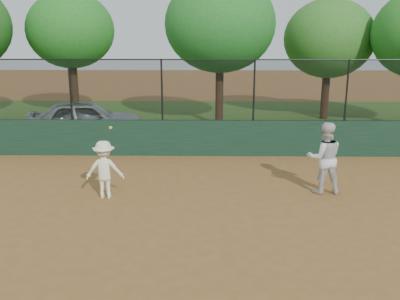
{
  "coord_description": "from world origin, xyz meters",
  "views": [
    {
      "loc": [
        0.96,
        -8.48,
        4.06
      ],
      "look_at": [
        0.8,
        2.2,
        1.2
      ],
      "focal_mm": 40.0,
      "sensor_mm": 36.0,
      "label": 1
    }
  ],
  "objects_px": {
    "player_main": "(105,170)",
    "tree_2": "(220,24)",
    "tree_3": "(329,39)",
    "tree_1": "(70,30)",
    "parked_car": "(86,119)",
    "player_second": "(324,158)"
  },
  "relations": [
    {
      "from": "tree_1",
      "to": "tree_2",
      "type": "bearing_deg",
      "value": -16.62
    },
    {
      "from": "player_main",
      "to": "tree_1",
      "type": "xyz_separation_m",
      "value": [
        -3.88,
        11.01,
        3.36
      ]
    },
    {
      "from": "player_second",
      "to": "tree_1",
      "type": "xyz_separation_m",
      "value": [
        -9.42,
        10.57,
        3.16
      ]
    },
    {
      "from": "tree_1",
      "to": "tree_2",
      "type": "relative_size",
      "value": 0.92
    },
    {
      "from": "parked_car",
      "to": "player_second",
      "type": "relative_size",
      "value": 2.34
    },
    {
      "from": "player_main",
      "to": "tree_1",
      "type": "relative_size",
      "value": 0.32
    },
    {
      "from": "tree_1",
      "to": "tree_3",
      "type": "xyz_separation_m",
      "value": [
        12.02,
        -0.43,
        -0.37
      ]
    },
    {
      "from": "parked_car",
      "to": "player_second",
      "type": "xyz_separation_m",
      "value": [
        7.72,
        -6.09,
        0.19
      ]
    },
    {
      "from": "parked_car",
      "to": "player_main",
      "type": "bearing_deg",
      "value": -175.08
    },
    {
      "from": "player_second",
      "to": "tree_3",
      "type": "distance_m",
      "value": 10.83
    },
    {
      "from": "player_main",
      "to": "tree_2",
      "type": "height_order",
      "value": "tree_2"
    },
    {
      "from": "tree_3",
      "to": "player_main",
      "type": "bearing_deg",
      "value": -127.55
    },
    {
      "from": "parked_car",
      "to": "tree_1",
      "type": "relative_size",
      "value": 0.74
    },
    {
      "from": "tree_1",
      "to": "tree_3",
      "type": "height_order",
      "value": "tree_1"
    },
    {
      "from": "parked_car",
      "to": "player_second",
      "type": "bearing_deg",
      "value": -141.81
    },
    {
      "from": "player_main",
      "to": "tree_1",
      "type": "distance_m",
      "value": 12.15
    },
    {
      "from": "parked_car",
      "to": "tree_1",
      "type": "bearing_deg",
      "value": 7.15
    },
    {
      "from": "player_main",
      "to": "tree_3",
      "type": "xyz_separation_m",
      "value": [
        8.14,
        10.58,
        2.98
      ]
    },
    {
      "from": "tree_3",
      "to": "player_second",
      "type": "bearing_deg",
      "value": -104.37
    },
    {
      "from": "tree_2",
      "to": "player_second",
      "type": "bearing_deg",
      "value": -73.89
    },
    {
      "from": "player_main",
      "to": "tree_2",
      "type": "relative_size",
      "value": 0.29
    },
    {
      "from": "tree_3",
      "to": "tree_2",
      "type": "bearing_deg",
      "value": -161.9
    }
  ]
}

